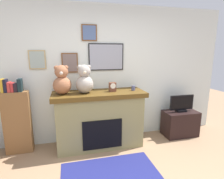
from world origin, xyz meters
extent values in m
cube|color=silver|center=(0.00, 2.00, 1.30)|extent=(5.20, 0.12, 2.60)
cube|color=black|center=(0.14, 1.93, 1.64)|extent=(0.67, 0.02, 0.50)
cube|color=#9197A6|center=(0.14, 1.91, 1.64)|extent=(0.63, 0.00, 0.46)
cube|color=brown|center=(-0.54, 1.93, 1.54)|extent=(0.29, 0.02, 0.36)
cube|color=#705F5B|center=(-0.54, 1.91, 1.54)|extent=(0.25, 0.00, 0.32)
cube|color=brown|center=(-0.17, 1.93, 2.08)|extent=(0.28, 0.02, 0.29)
cube|color=#4C6392|center=(-0.17, 1.91, 2.08)|extent=(0.24, 0.00, 0.25)
cube|color=tan|center=(-1.09, 1.93, 1.60)|extent=(0.28, 0.02, 0.33)
cube|color=#94A59E|center=(-1.09, 1.91, 1.60)|extent=(0.24, 0.00, 0.29)
cube|color=olive|center=(-0.05, 1.65, 0.48)|extent=(1.53, 0.57, 0.95)
cube|color=#543A14|center=(-0.05, 1.65, 0.99)|extent=(1.65, 0.63, 0.08)
cube|color=black|center=(-0.05, 1.36, 0.34)|extent=(0.69, 0.02, 0.52)
cube|color=brown|center=(-1.46, 1.74, 0.55)|extent=(0.43, 0.16, 1.09)
cube|color=gold|center=(-1.62, 1.74, 1.20)|extent=(0.04, 0.13, 0.22)
cube|color=black|center=(-1.57, 1.74, 1.20)|extent=(0.05, 0.13, 0.21)
cube|color=#BA3530|center=(-1.52, 1.74, 1.18)|extent=(0.04, 0.13, 0.16)
cube|color=#B02A2B|center=(-1.47, 1.74, 1.17)|extent=(0.04, 0.13, 0.15)
cube|color=black|center=(-1.42, 1.74, 1.17)|extent=(0.05, 0.13, 0.14)
cube|color=black|center=(-1.36, 1.74, 1.20)|extent=(0.06, 0.13, 0.21)
cube|color=black|center=(1.66, 1.64, 0.26)|extent=(0.69, 0.40, 0.52)
cube|color=black|center=(1.66, 1.64, 0.54)|extent=(0.20, 0.14, 0.04)
cube|color=black|center=(1.66, 1.64, 0.72)|extent=(0.52, 0.03, 0.31)
cube|color=black|center=(1.66, 1.62, 0.72)|extent=(0.48, 0.00, 0.27)
cube|color=navy|center=(-0.05, 0.69, 0.00)|extent=(1.41, 1.02, 0.01)
cylinder|color=#4C517A|center=(0.59, 1.63, 1.08)|extent=(0.07, 0.07, 0.08)
cube|color=brown|center=(0.19, 1.63, 1.12)|extent=(0.12, 0.09, 0.17)
cylinder|color=white|center=(0.19, 1.59, 1.14)|extent=(0.10, 0.01, 0.10)
sphere|color=#965D3E|center=(-0.68, 1.63, 1.19)|extent=(0.31, 0.31, 0.31)
sphere|color=#965D3E|center=(-0.68, 1.63, 1.42)|extent=(0.22, 0.22, 0.22)
sphere|color=#965D3E|center=(-0.76, 1.63, 1.48)|extent=(0.08, 0.08, 0.08)
sphere|color=#965D3E|center=(-0.61, 1.63, 1.48)|extent=(0.08, 0.08, 0.08)
sphere|color=beige|center=(-0.68, 1.55, 1.41)|extent=(0.07, 0.07, 0.07)
sphere|color=#A39A8F|center=(-0.31, 1.63, 1.19)|extent=(0.31, 0.31, 0.31)
sphere|color=#A39A8F|center=(-0.31, 1.63, 1.42)|extent=(0.22, 0.22, 0.22)
sphere|color=#A39A8F|center=(-0.39, 1.63, 1.48)|extent=(0.08, 0.08, 0.08)
sphere|color=#A39A8F|center=(-0.23, 1.63, 1.48)|extent=(0.08, 0.08, 0.08)
sphere|color=beige|center=(-0.31, 1.54, 1.41)|extent=(0.07, 0.07, 0.07)
camera|label=1|loc=(-0.58, -1.45, 1.75)|focal=28.72mm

